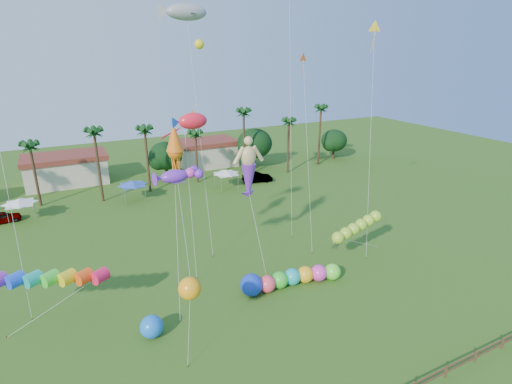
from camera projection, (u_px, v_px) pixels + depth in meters
name	position (u px, v px, depth m)	size (l,w,h in m)	color
ground	(318.00, 349.00, 29.04)	(160.00, 160.00, 0.00)	#285116
tree_line	(182.00, 154.00, 66.04)	(69.46, 8.91, 11.00)	#3A2819
buildings_row	(136.00, 163.00, 69.01)	(35.00, 7.00, 4.00)	beige
tent_row	(133.00, 184.00, 56.04)	(31.00, 4.00, 0.60)	white
car_a	(2.00, 217.00, 50.04)	(1.69, 4.20, 1.43)	#4C4C54
car_b	(257.00, 177.00, 65.39)	(1.69, 4.84, 1.60)	#4C4C54
spectator_b	(335.00, 242.00, 43.45)	(0.78, 0.60, 1.60)	gray
caterpillar_inflatable	(288.00, 279.00, 36.45)	(9.88, 3.07, 2.01)	#FD425B
blue_ball	(152.00, 327.00, 30.08)	(1.76, 1.76, 1.76)	blue
rainbow_tube	(72.00, 282.00, 30.82)	(9.10, 4.04, 4.19)	#E8194B
green_worm	(338.00, 238.00, 38.93)	(10.39, 2.49, 3.99)	#97CE2D
orange_ball_kite	(190.00, 288.00, 26.50)	(1.82, 1.82, 6.41)	orange
merman_kite	(249.00, 172.00, 38.45)	(2.77, 5.90, 12.40)	tan
fish_kite	(193.00, 121.00, 37.89)	(4.41, 5.89, 15.05)	#F91B32
shark_kite	(187.00, 12.00, 39.56)	(5.92, 8.50, 25.07)	gray
squid_kite	(175.00, 152.00, 36.09)	(2.07, 5.61, 14.09)	orange
lobster_kite	(174.00, 176.00, 32.32)	(4.56, 5.94, 11.68)	purple
delta_kite_red	(303.00, 63.00, 40.62)	(1.67, 5.07, 20.32)	#DB4C18
delta_kite_yellow	(375.00, 31.00, 38.37)	(2.69, 4.58, 23.24)	yellow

